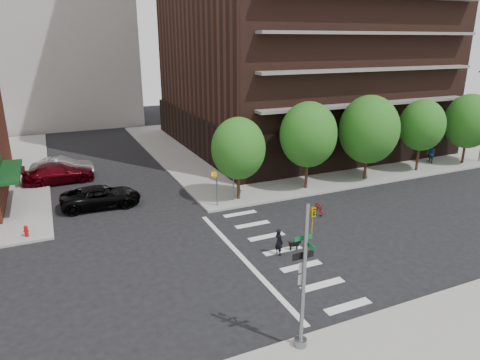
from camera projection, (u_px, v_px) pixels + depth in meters
The scene contains 18 objects.
ground at pixel (235, 261), 23.55m from camera, with size 120.00×120.00×0.00m, color black.
sidewalk_ne at pixel (312, 140), 51.90m from camera, with size 39.00×33.00×0.15m, color gray.
crosswalk at pixel (271, 253), 24.41m from camera, with size 3.85×13.00×0.01m.
tree_a at pixel (238, 148), 31.21m from camera, with size 4.00×4.00×5.90m.
tree_b at pixel (308, 135), 33.41m from camera, with size 4.50×4.50×6.65m.
tree_c at pixel (369, 130), 35.78m from camera, with size 5.00×5.00×6.80m.
tree_d at pixel (422, 125), 38.17m from camera, with size 4.00×4.00×6.20m.
tree_e at pixel (469, 121), 40.55m from camera, with size 4.50×4.50×6.35m.
traffic_signal at pixel (304, 289), 16.03m from camera, with size 0.90×0.75×6.00m.
pedestrian_signal at pixel (220, 182), 30.73m from camera, with size 2.18×0.67×2.60m.
fire_hydrant at pixel (26, 230), 26.02m from camera, with size 0.24×0.24×0.73m.
parked_car_black at pixel (101, 197), 30.97m from camera, with size 5.59×2.58×1.55m, color black.
parked_car_maroon at pixel (58, 174), 36.17m from camera, with size 5.73×2.33×1.66m, color #45040B.
parked_car_silver at pixel (63, 167), 37.88m from camera, with size 5.23×1.82×1.72m, color #A6A9AE.
scooter at pixel (319, 208), 29.92m from camera, with size 0.56×1.60×0.84m, color maroon.
dog_walker at pixel (279, 242), 24.01m from camera, with size 0.38×0.58×1.59m, color black.
dog at pixel (295, 244), 24.68m from camera, with size 0.70×0.32×0.58m.
pedestrian_far at pixel (431, 153), 41.59m from camera, with size 0.71×0.91×1.87m, color navy.
Camera 1 is at (-8.41, -19.23, 11.58)m, focal length 32.00 mm.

